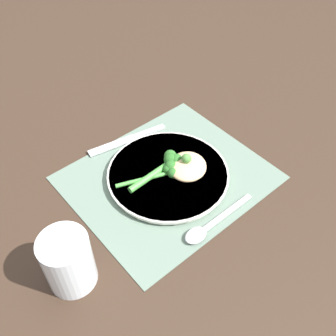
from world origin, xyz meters
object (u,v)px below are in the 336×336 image
object	(u,v)px
chicken_fillet	(188,166)
broccoli_stalk_rear	(168,163)
water_glass	(68,261)
spoon	(204,229)
broccoli_stalk_left	(166,171)
knife	(129,139)
plate	(168,174)

from	to	relation	value
chicken_fillet	broccoli_stalk_rear	xyz separation A→B (m)	(-0.03, 0.04, 0.00)
chicken_fillet	water_glass	size ratio (longest dim) A/B	1.06
broccoli_stalk_rear	spoon	size ratio (longest dim) A/B	0.79
broccoli_stalk_left	spoon	xyz separation A→B (m)	(-0.03, -0.16, -0.02)
spoon	broccoli_stalk_left	bearing A→B (deg)	-11.68
broccoli_stalk_left	water_glass	xyz separation A→B (m)	(-0.28, -0.07, 0.03)
broccoli_stalk_left	knife	bearing A→B (deg)	-163.06
spoon	water_glass	world-z (taller)	water_glass
water_glass	broccoli_stalk_rear	bearing A→B (deg)	16.17
chicken_fillet	broccoli_stalk_rear	world-z (taller)	broccoli_stalk_rear
broccoli_stalk_left	plate	bearing A→B (deg)	120.49
knife	spoon	size ratio (longest dim) A/B	1.11
plate	spoon	distance (m)	0.16
spoon	chicken_fillet	bearing A→B (deg)	-29.64
broccoli_stalk_rear	water_glass	bearing A→B (deg)	-76.59
knife	spoon	distance (m)	0.32
broccoli_stalk_rear	broccoli_stalk_left	xyz separation A→B (m)	(-0.02, -0.01, -0.00)
plate	broccoli_stalk_rear	size ratio (longest dim) A/B	1.89
chicken_fillet	water_glass	xyz separation A→B (m)	(-0.33, -0.05, 0.03)
chicken_fillet	spoon	xyz separation A→B (m)	(-0.08, -0.13, -0.02)
broccoli_stalk_rear	broccoli_stalk_left	size ratio (longest dim) A/B	1.04
knife	spoon	world-z (taller)	spoon
plate	water_glass	xyz separation A→B (m)	(-0.29, -0.07, 0.05)
spoon	water_glass	bearing A→B (deg)	71.87
broccoli_stalk_rear	broccoli_stalk_left	bearing A→B (deg)	-53.23
plate	chicken_fillet	xyz separation A→B (m)	(0.04, -0.02, 0.02)
plate	broccoli_stalk_left	world-z (taller)	broccoli_stalk_left
chicken_fillet	broccoli_stalk_left	size ratio (longest dim) A/B	0.89
broccoli_stalk_left	spoon	size ratio (longest dim) A/B	0.75
knife	water_glass	world-z (taller)	water_glass
chicken_fillet	knife	world-z (taller)	chicken_fillet
plate	broccoli_stalk_left	xyz separation A→B (m)	(-0.01, -0.00, 0.02)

